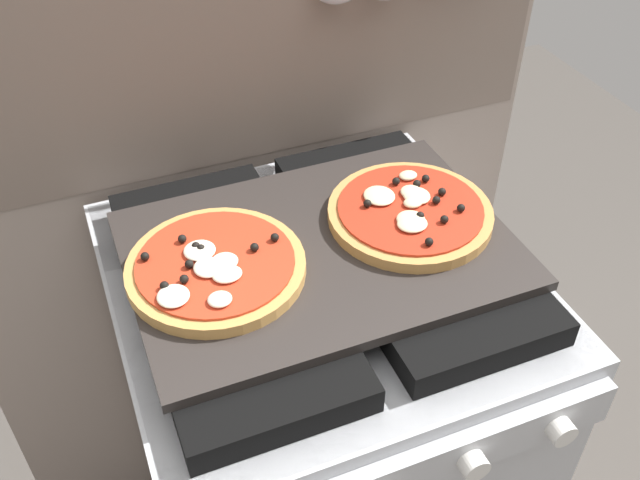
% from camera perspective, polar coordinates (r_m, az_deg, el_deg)
% --- Properties ---
extents(kitchen_backsplash, '(1.10, 0.09, 1.55)m').
position_cam_1_polar(kitchen_backsplash, '(1.34, -5.19, 4.19)').
color(kitchen_backsplash, gray).
rests_on(kitchen_backsplash, ground_plane).
extents(stove, '(0.60, 0.64, 0.90)m').
position_cam_1_polar(stove, '(1.37, 0.03, -15.41)').
color(stove, '#B7BABF').
rests_on(stove, ground_plane).
extents(baking_tray, '(0.54, 0.38, 0.02)m').
position_cam_1_polar(baking_tray, '(1.02, 0.00, -0.77)').
color(baking_tray, '#2D2826').
rests_on(baking_tray, stove).
extents(pizza_left, '(0.24, 0.24, 0.03)m').
position_cam_1_polar(pizza_left, '(0.98, -8.35, -2.15)').
color(pizza_left, tan).
rests_on(pizza_left, baking_tray).
extents(pizza_right, '(0.24, 0.24, 0.03)m').
position_cam_1_polar(pizza_right, '(1.07, 7.17, 2.23)').
color(pizza_right, '#C18947').
rests_on(pizza_right, baking_tray).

